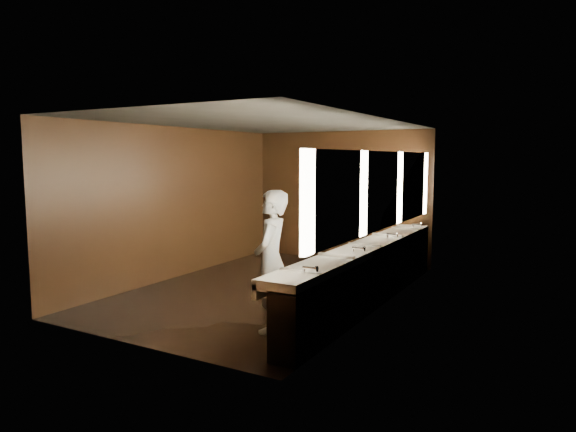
# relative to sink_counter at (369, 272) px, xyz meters

# --- Properties ---
(floor) EXTENTS (6.00, 6.00, 0.00)m
(floor) POSITION_rel_sink_counter_xyz_m (-1.79, 0.00, -0.50)
(floor) COLOR black
(floor) RESTS_ON ground
(ceiling) EXTENTS (4.00, 6.00, 0.02)m
(ceiling) POSITION_rel_sink_counter_xyz_m (-1.79, 0.00, 2.30)
(ceiling) COLOR #2D2D2B
(ceiling) RESTS_ON wall_back
(wall_back) EXTENTS (4.00, 0.02, 2.80)m
(wall_back) POSITION_rel_sink_counter_xyz_m (-1.79, 3.00, 0.90)
(wall_back) COLOR black
(wall_back) RESTS_ON floor
(wall_front) EXTENTS (4.00, 0.02, 2.80)m
(wall_front) POSITION_rel_sink_counter_xyz_m (-1.79, -3.00, 0.90)
(wall_front) COLOR black
(wall_front) RESTS_ON floor
(wall_left) EXTENTS (0.02, 6.00, 2.80)m
(wall_left) POSITION_rel_sink_counter_xyz_m (-3.79, 0.00, 0.90)
(wall_left) COLOR black
(wall_left) RESTS_ON floor
(wall_right) EXTENTS (0.02, 6.00, 2.80)m
(wall_right) POSITION_rel_sink_counter_xyz_m (0.21, 0.00, 0.90)
(wall_right) COLOR black
(wall_right) RESTS_ON floor
(sink_counter) EXTENTS (0.55, 5.40, 1.01)m
(sink_counter) POSITION_rel_sink_counter_xyz_m (0.00, 0.00, 0.00)
(sink_counter) COLOR black
(sink_counter) RESTS_ON floor
(mirror_band) EXTENTS (0.06, 5.03, 1.15)m
(mirror_band) POSITION_rel_sink_counter_xyz_m (0.19, -0.00, 1.25)
(mirror_band) COLOR #FFF0CB
(mirror_band) RESTS_ON wall_right
(person) EXTENTS (0.60, 0.76, 1.83)m
(person) POSITION_rel_sink_counter_xyz_m (-0.67, -1.75, 0.42)
(person) COLOR #8AAACE
(person) RESTS_ON floor
(trash_bin) EXTENTS (0.52, 0.52, 0.62)m
(trash_bin) POSITION_rel_sink_counter_xyz_m (-0.22, -2.15, -0.19)
(trash_bin) COLOR black
(trash_bin) RESTS_ON floor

